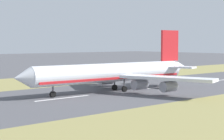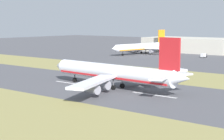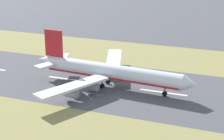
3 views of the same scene
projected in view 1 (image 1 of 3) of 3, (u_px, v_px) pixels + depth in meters
ground_plane at (118, 92)px, 119.95m from camera, size 800.00×800.00×0.00m
grass_median_east at (46, 81)px, 154.05m from camera, size 40.00×600.00×0.01m
centreline_dash_near at (222, 80)px, 158.21m from camera, size 1.20×18.00×0.01m
centreline_dash_mid at (158, 87)px, 132.28m from camera, size 1.20×18.00×0.01m
centreline_dash_far at (63, 98)px, 106.34m from camera, size 1.20×18.00×0.01m
airplane_main_jet at (117, 73)px, 121.32m from camera, size 63.98×67.22×20.20m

